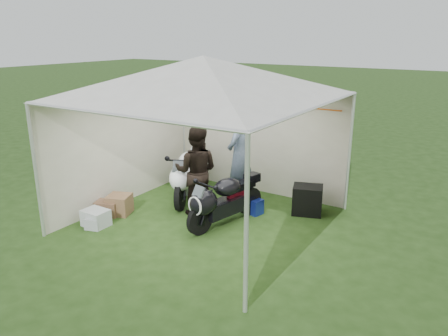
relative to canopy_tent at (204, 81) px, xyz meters
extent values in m
plane|color=#203C12|center=(0.00, -0.03, -2.58)|extent=(80.00, 80.00, 0.00)
cylinder|color=silver|center=(-2.00, -2.03, -1.43)|extent=(0.06, 0.06, 2.30)
cylinder|color=silver|center=(2.00, -2.03, -1.43)|extent=(0.06, 0.06, 2.30)
cylinder|color=silver|center=(-2.00, 1.97, -1.43)|extent=(0.06, 0.06, 2.30)
cylinder|color=silver|center=(2.00, 1.97, -1.43)|extent=(0.06, 0.06, 2.30)
cube|color=beige|center=(0.00, 1.97, -1.43)|extent=(4.00, 0.02, 2.30)
cube|color=beige|center=(-2.00, -0.03, -1.43)|extent=(0.02, 4.00, 2.30)
cube|color=beige|center=(2.00, -0.03, -1.43)|extent=(0.02, 4.00, 2.30)
pyramid|color=white|center=(0.00, -0.03, 0.07)|extent=(5.66, 5.66, 0.70)
cube|color=#99A5B7|center=(-1.65, 1.95, -0.73)|extent=(0.22, 0.02, 0.28)
cube|color=#99A5B7|center=(-1.30, 1.95, -0.73)|extent=(0.22, 0.02, 0.28)
cube|color=#99A5B7|center=(-0.95, 1.95, -0.73)|extent=(0.22, 0.01, 0.28)
cube|color=#99A5B7|center=(-0.60, 1.95, -0.73)|extent=(0.22, 0.01, 0.28)
cube|color=#99A5B7|center=(-1.65, 1.95, -1.03)|extent=(0.22, 0.02, 0.28)
cube|color=#99A5B7|center=(-1.30, 1.95, -1.03)|extent=(0.22, 0.01, 0.28)
cube|color=#99A5B7|center=(-0.95, 1.95, -1.03)|extent=(0.22, 0.02, 0.28)
cube|color=#99A5B7|center=(-0.60, 1.95, -1.03)|extent=(0.22, 0.01, 0.28)
cylinder|color=#D8590C|center=(0.20, 1.94, -0.63)|extent=(3.20, 0.02, 0.02)
cylinder|color=black|center=(-0.72, 0.15, -2.27)|extent=(0.33, 0.61, 0.62)
cylinder|color=black|center=(-1.28, 1.48, -2.27)|extent=(0.38, 0.63, 0.62)
cube|color=white|center=(-0.98, 0.77, -2.18)|extent=(0.70, 1.03, 0.31)
ellipsoid|color=white|center=(-0.76, 0.25, -1.94)|extent=(0.67, 0.75, 0.51)
ellipsoid|color=white|center=(-1.02, 0.86, -1.77)|extent=(0.66, 0.76, 0.36)
cube|color=black|center=(-1.18, 1.24, -1.84)|extent=(0.49, 0.67, 0.14)
cube|color=white|center=(-1.31, 1.55, -1.75)|extent=(0.33, 0.37, 0.18)
cube|color=black|center=(-1.14, 1.15, -2.01)|extent=(0.31, 0.56, 0.10)
cube|color=#3F474C|center=(-0.71, 0.13, -1.67)|extent=(0.28, 0.23, 0.22)
cylinder|color=black|center=(0.24, -0.53, -2.30)|extent=(0.21, 0.55, 0.54)
cylinder|color=black|center=(0.52, 0.71, -2.30)|extent=(0.25, 0.56, 0.54)
cube|color=black|center=(0.37, 0.04, -2.23)|extent=(0.49, 0.91, 0.27)
ellipsoid|color=black|center=(0.26, -0.44, -2.01)|extent=(0.52, 0.62, 0.45)
ellipsoid|color=black|center=(0.39, 0.13, -1.87)|extent=(0.51, 0.63, 0.32)
cube|color=black|center=(0.47, 0.48, -1.92)|extent=(0.35, 0.58, 0.13)
cube|color=black|center=(0.53, 0.78, -1.85)|extent=(0.25, 0.31, 0.16)
cube|color=maroon|center=(0.45, 0.40, -2.08)|extent=(0.20, 0.51, 0.09)
cube|color=#3F474C|center=(0.24, -0.55, -1.78)|extent=(0.24, 0.18, 0.19)
cylinder|color=white|center=(0.22, -0.64, -2.01)|extent=(0.32, 0.09, 0.33)
cube|color=#1C31B1|center=(0.54, 0.79, -2.43)|extent=(0.44, 0.33, 0.30)
imported|color=black|center=(-0.34, 0.18, -1.71)|extent=(1.03, 0.94, 1.72)
imported|color=slate|center=(0.03, 1.17, -1.58)|extent=(0.52, 0.75, 2.00)
cube|color=black|center=(1.45, 1.34, -2.30)|extent=(0.67, 0.60, 0.56)
cube|color=silver|center=(-1.57, -1.25, -2.42)|extent=(0.45, 0.35, 0.30)
cube|color=brown|center=(-1.61, -0.62, -2.39)|extent=(0.54, 0.54, 0.38)
cube|color=#B0B5BA|center=(-1.50, -1.36, -2.47)|extent=(0.33, 0.30, 0.20)
cube|color=brown|center=(-1.75, -0.80, -2.43)|extent=(0.51, 0.44, 0.29)
camera|label=1|loc=(4.31, -6.15, 0.77)|focal=35.00mm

